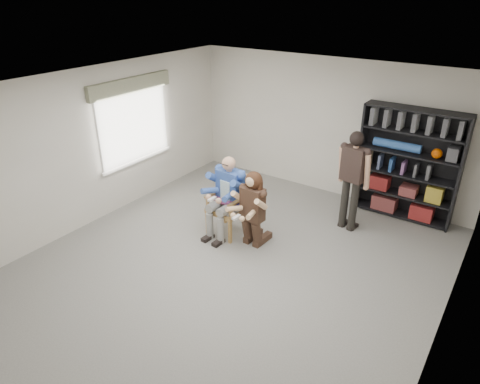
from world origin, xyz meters
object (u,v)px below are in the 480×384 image
Objects in this scene: kneeling_woman at (251,211)px; standing_man at (352,182)px; seated_man at (227,196)px; bookshelf at (408,165)px; armchair at (227,205)px.

standing_man is at bearing 56.19° from kneeling_woman.
seated_man is 0.69× the size of bookshelf.
seated_man is (0.00, 0.00, 0.17)m from armchair.
bookshelf is at bearing 67.62° from standing_man.
bookshelf is 1.23m from standing_man.
armchair is 0.53× the size of bookshelf.
kneeling_woman is at bearing -125.35° from bookshelf.
bookshelf is (1.78, 2.52, 0.38)m from kneeling_woman.
kneeling_woman is 0.63× the size of bookshelf.
kneeling_woman is 1.88m from standing_man.
bookshelf reaches higher than armchair.
seated_man reaches higher than kneeling_woman.
standing_man is at bearing -122.63° from bookshelf.
kneeling_woman is at bearing -8.35° from seated_man.
kneeling_woman is 0.73× the size of standing_man.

